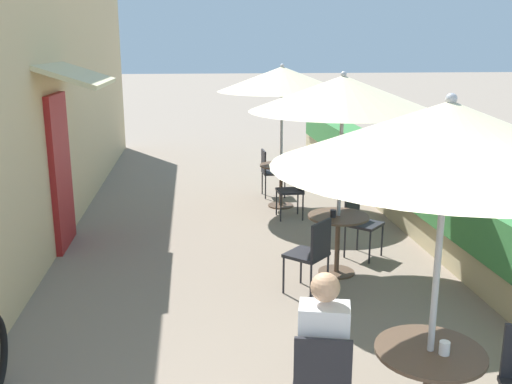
% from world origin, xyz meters
% --- Properties ---
extents(cafe_facade_wall, '(0.98, 14.70, 4.20)m').
position_xyz_m(cafe_facade_wall, '(-2.54, 7.21, 2.09)').
color(cafe_facade_wall, '#D6B784').
rests_on(cafe_facade_wall, ground_plane).
extents(planter_hedge, '(0.60, 13.70, 1.01)m').
position_xyz_m(planter_hedge, '(2.75, 7.25, 0.54)').
color(planter_hedge, tan).
rests_on(planter_hedge, ground_plane).
extents(patio_table_near, '(0.74, 0.74, 0.74)m').
position_xyz_m(patio_table_near, '(0.94, 2.04, 0.52)').
color(patio_table_near, brown).
rests_on(patio_table_near, ground_plane).
extents(patio_umbrella_near, '(2.17, 2.17, 2.43)m').
position_xyz_m(patio_umbrella_near, '(0.94, 2.04, 2.18)').
color(patio_umbrella_near, '#B7B7BC').
rests_on(patio_umbrella_near, ground_plane).
extents(cafe_chair_near_left, '(0.48, 0.48, 0.87)m').
position_xyz_m(cafe_chair_near_left, '(0.23, 2.14, 0.52)').
color(cafe_chair_near_left, '#232328').
rests_on(cafe_chair_near_left, ground_plane).
extents(seated_patron_near_left, '(0.41, 0.47, 1.25)m').
position_xyz_m(seated_patron_near_left, '(0.26, 2.25, 0.69)').
color(seated_patron_near_left, '#23232D').
rests_on(seated_patron_near_left, ground_plane).
extents(coffee_cup_near, '(0.07, 0.07, 0.09)m').
position_xyz_m(coffee_cup_near, '(1.01, 1.98, 0.78)').
color(coffee_cup_near, white).
rests_on(coffee_cup_near, patio_table_near).
extents(patio_table_mid, '(0.74, 0.74, 0.74)m').
position_xyz_m(patio_table_mid, '(1.12, 5.18, 0.52)').
color(patio_table_mid, brown).
rests_on(patio_table_mid, ground_plane).
extents(patio_umbrella_mid, '(2.17, 2.17, 2.43)m').
position_xyz_m(patio_umbrella_mid, '(1.12, 5.18, 2.18)').
color(patio_umbrella_mid, '#B7B7BC').
rests_on(patio_umbrella_mid, ground_plane).
extents(cafe_chair_mid_left, '(0.57, 0.57, 0.87)m').
position_xyz_m(cafe_chair_mid_left, '(1.55, 5.74, 0.52)').
color(cafe_chair_mid_left, '#232328').
rests_on(cafe_chair_mid_left, ground_plane).
extents(cafe_chair_mid_right, '(0.57, 0.57, 0.87)m').
position_xyz_m(cafe_chair_mid_right, '(0.69, 4.61, 0.52)').
color(cafe_chair_mid_right, '#232328').
rests_on(cafe_chair_mid_right, ground_plane).
extents(coffee_cup_mid, '(0.07, 0.07, 0.09)m').
position_xyz_m(coffee_cup_mid, '(1.04, 5.11, 0.78)').
color(coffee_cup_mid, '#232328').
rests_on(coffee_cup_mid, patio_table_mid).
extents(patio_table_far, '(0.74, 0.74, 0.74)m').
position_xyz_m(patio_table_far, '(0.91, 8.26, 0.52)').
color(patio_table_far, brown).
rests_on(patio_table_far, ground_plane).
extents(patio_umbrella_far, '(2.17, 2.17, 2.43)m').
position_xyz_m(patio_umbrella_far, '(0.91, 8.26, 2.18)').
color(patio_umbrella_far, '#B7B7BC').
rests_on(patio_umbrella_far, ground_plane).
extents(cafe_chair_far_left, '(0.42, 0.42, 0.87)m').
position_xyz_m(cafe_chair_far_left, '(1.02, 7.55, 0.52)').
color(cafe_chair_far_left, '#232328').
rests_on(cafe_chair_far_left, ground_plane).
extents(cafe_chair_far_right, '(0.42, 0.42, 0.87)m').
position_xyz_m(cafe_chair_far_right, '(0.80, 8.96, 0.52)').
color(cafe_chair_far_right, '#232328').
rests_on(cafe_chair_far_right, ground_plane).
extents(coffee_cup_far, '(0.07, 0.07, 0.09)m').
position_xyz_m(coffee_cup_far, '(0.88, 8.34, 0.78)').
color(coffee_cup_far, '#232328').
rests_on(coffee_cup_far, patio_table_far).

